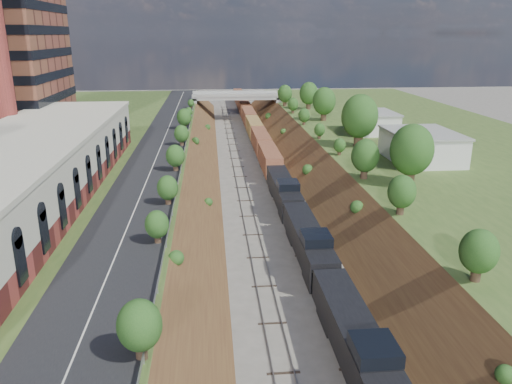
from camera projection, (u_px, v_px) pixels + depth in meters
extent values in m
cube|color=#3C5924|center=(45.00, 172.00, 77.12)|extent=(44.00, 180.00, 5.00)
cube|color=#3C5924|center=(454.00, 162.00, 82.89)|extent=(44.00, 180.00, 5.00)
cube|color=brown|center=(189.00, 183.00, 79.80)|extent=(10.00, 180.00, 10.00)
cube|color=brown|center=(324.00, 180.00, 81.72)|extent=(10.00, 180.00, 10.00)
cube|color=gray|center=(241.00, 181.00, 80.51)|extent=(1.58, 180.00, 0.18)
cube|color=gray|center=(273.00, 181.00, 80.96)|extent=(1.58, 180.00, 0.18)
cube|color=black|center=(158.00, 153.00, 77.87)|extent=(8.00, 180.00, 0.10)
cube|color=#99999E|center=(185.00, 149.00, 78.08)|extent=(0.06, 171.00, 0.30)
cube|color=maroon|center=(26.00, 191.00, 55.59)|extent=(14.00, 62.00, 2.20)
cube|color=beige|center=(22.00, 163.00, 54.60)|extent=(14.00, 62.00, 4.30)
cube|color=beige|center=(18.00, 142.00, 53.87)|extent=(14.30, 62.30, 0.50)
cube|color=gray|center=(195.00, 108.00, 137.64)|extent=(1.50, 8.00, 6.20)
cube|color=gray|center=(277.00, 107.00, 139.65)|extent=(1.50, 8.00, 6.20)
cube|color=gray|center=(236.00, 97.00, 137.70)|extent=(24.00, 8.00, 1.00)
cube|color=gray|center=(237.00, 95.00, 133.66)|extent=(24.00, 0.30, 0.80)
cube|color=gray|center=(235.00, 92.00, 141.25)|extent=(24.00, 0.30, 0.80)
cube|color=silver|center=(421.00, 147.00, 73.10)|extent=(9.00, 12.00, 4.00)
cube|color=silver|center=(371.00, 123.00, 93.99)|extent=(8.00, 10.00, 3.60)
cylinder|color=#473323|center=(409.00, 175.00, 61.36)|extent=(1.30, 1.30, 2.62)
ellipsoid|color=#204E1B|center=(412.00, 150.00, 60.40)|extent=(5.25, 5.25, 6.30)
cylinder|color=#473323|center=(157.00, 259.00, 40.08)|extent=(0.66, 0.66, 1.22)
ellipsoid|color=#204E1B|center=(156.00, 242.00, 39.63)|extent=(2.45, 2.45, 2.94)
cube|color=black|center=(355.00, 339.00, 35.43)|extent=(2.80, 16.81, 2.62)
cube|color=black|center=(375.00, 349.00, 31.15)|extent=(2.75, 3.10, 0.90)
cube|color=black|center=(308.00, 240.00, 52.33)|extent=(2.80, 16.81, 2.62)
cube|color=black|center=(283.00, 190.00, 69.22)|extent=(2.80, 16.81, 2.62)
cube|color=brown|center=(249.00, 116.00, 127.87)|extent=(2.80, 105.06, 3.36)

